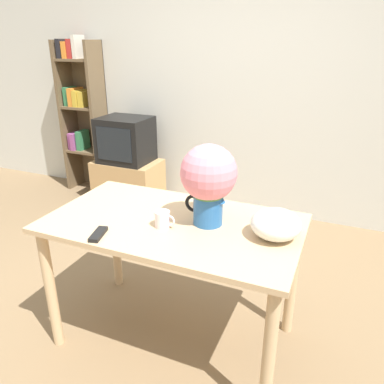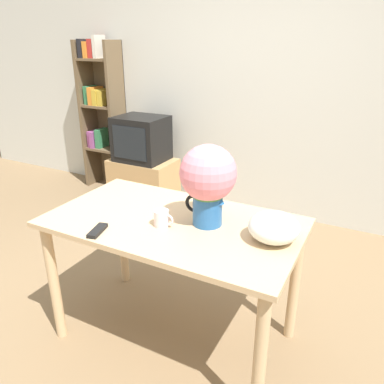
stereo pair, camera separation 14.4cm
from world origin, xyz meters
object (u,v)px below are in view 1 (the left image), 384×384
(coffee_mug, at_px, (163,219))
(white_bowl, at_px, (276,224))
(flower_vase, at_px, (209,179))
(tv_set, at_px, (126,140))

(coffee_mug, bearing_deg, white_bowl, 12.04)
(flower_vase, relative_size, white_bowl, 1.73)
(coffee_mug, bearing_deg, tv_set, 127.76)
(coffee_mug, relative_size, tv_set, 0.22)
(flower_vase, relative_size, tv_set, 0.85)
(white_bowl, height_order, tv_set, tv_set)
(white_bowl, relative_size, tv_set, 0.49)
(flower_vase, height_order, white_bowl, flower_vase)
(flower_vase, height_order, coffee_mug, flower_vase)
(tv_set, bearing_deg, flower_vase, -45.90)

